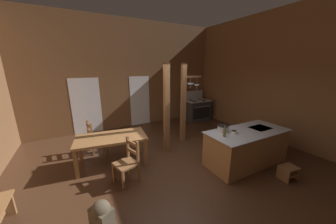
{
  "coord_description": "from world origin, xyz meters",
  "views": [
    {
      "loc": [
        -2.03,
        -3.35,
        2.46
      ],
      "look_at": [
        0.27,
        0.87,
        1.18
      ],
      "focal_mm": 18.5,
      "sensor_mm": 36.0,
      "label": 1
    }
  ],
  "objects_px": {
    "stove_range": "(197,110)",
    "stockpot_on_counter": "(223,129)",
    "ladderback_chair_near_window": "(96,137)",
    "dining_table": "(111,140)",
    "mixing_bowl_on_counter": "(234,132)",
    "bottle_tall_on_counter": "(224,132)",
    "ladderback_chair_by_post": "(128,162)",
    "backpack": "(102,218)",
    "kitchen_island": "(246,147)",
    "step_stool": "(288,172)"
  },
  "relations": [
    {
      "from": "stove_range",
      "to": "stockpot_on_counter",
      "type": "xyz_separation_m",
      "value": [
        -1.85,
        -3.4,
        0.49
      ]
    },
    {
      "from": "stockpot_on_counter",
      "to": "ladderback_chair_near_window",
      "type": "bearing_deg",
      "value": 140.29
    },
    {
      "from": "dining_table",
      "to": "mixing_bowl_on_counter",
      "type": "height_order",
      "value": "mixing_bowl_on_counter"
    },
    {
      "from": "bottle_tall_on_counter",
      "to": "ladderback_chair_near_window",
      "type": "bearing_deg",
      "value": 135.35
    },
    {
      "from": "mixing_bowl_on_counter",
      "to": "ladderback_chair_by_post",
      "type": "bearing_deg",
      "value": 164.63
    },
    {
      "from": "backpack",
      "to": "bottle_tall_on_counter",
      "type": "height_order",
      "value": "bottle_tall_on_counter"
    },
    {
      "from": "mixing_bowl_on_counter",
      "to": "backpack",
      "type": "bearing_deg",
      "value": -172.37
    },
    {
      "from": "dining_table",
      "to": "stockpot_on_counter",
      "type": "height_order",
      "value": "stockpot_on_counter"
    },
    {
      "from": "stove_range",
      "to": "bottle_tall_on_counter",
      "type": "relative_size",
      "value": 5.07
    },
    {
      "from": "ladderback_chair_near_window",
      "to": "ladderback_chair_by_post",
      "type": "height_order",
      "value": "same"
    },
    {
      "from": "kitchen_island",
      "to": "stove_range",
      "type": "relative_size",
      "value": 1.65
    },
    {
      "from": "ladderback_chair_near_window",
      "to": "stockpot_on_counter",
      "type": "height_order",
      "value": "stockpot_on_counter"
    },
    {
      "from": "stockpot_on_counter",
      "to": "bottle_tall_on_counter",
      "type": "distance_m",
      "value": 0.31
    },
    {
      "from": "dining_table",
      "to": "stockpot_on_counter",
      "type": "bearing_deg",
      "value": -29.5
    },
    {
      "from": "ladderback_chair_by_post",
      "to": "step_stool",
      "type": "bearing_deg",
      "value": -27.66
    },
    {
      "from": "backpack",
      "to": "kitchen_island",
      "type": "bearing_deg",
      "value": 5.73
    },
    {
      "from": "dining_table",
      "to": "bottle_tall_on_counter",
      "type": "bearing_deg",
      "value": -35.78
    },
    {
      "from": "mixing_bowl_on_counter",
      "to": "kitchen_island",
      "type": "bearing_deg",
      "value": -8.05
    },
    {
      "from": "kitchen_island",
      "to": "mixing_bowl_on_counter",
      "type": "distance_m",
      "value": 0.65
    },
    {
      "from": "mixing_bowl_on_counter",
      "to": "bottle_tall_on_counter",
      "type": "height_order",
      "value": "bottle_tall_on_counter"
    },
    {
      "from": "kitchen_island",
      "to": "step_stool",
      "type": "height_order",
      "value": "kitchen_island"
    },
    {
      "from": "kitchen_island",
      "to": "ladderback_chair_near_window",
      "type": "height_order",
      "value": "ladderback_chair_near_window"
    },
    {
      "from": "step_stool",
      "to": "mixing_bowl_on_counter",
      "type": "height_order",
      "value": "mixing_bowl_on_counter"
    },
    {
      "from": "dining_table",
      "to": "ladderback_chair_by_post",
      "type": "height_order",
      "value": "ladderback_chair_by_post"
    },
    {
      "from": "step_stool",
      "to": "backpack",
      "type": "bearing_deg",
      "value": 171.75
    },
    {
      "from": "stove_range",
      "to": "dining_table",
      "type": "height_order",
      "value": "stove_range"
    },
    {
      "from": "kitchen_island",
      "to": "stove_range",
      "type": "xyz_separation_m",
      "value": [
        1.24,
        3.66,
        0.04
      ]
    },
    {
      "from": "ladderback_chair_near_window",
      "to": "ladderback_chair_by_post",
      "type": "xyz_separation_m",
      "value": [
        0.45,
        -1.79,
        0.0
      ]
    },
    {
      "from": "ladderback_chair_near_window",
      "to": "kitchen_island",
      "type": "bearing_deg",
      "value": -37.15
    },
    {
      "from": "kitchen_island",
      "to": "step_stool",
      "type": "relative_size",
      "value": 5.54
    },
    {
      "from": "step_stool",
      "to": "mixing_bowl_on_counter",
      "type": "relative_size",
      "value": 2.44
    },
    {
      "from": "bottle_tall_on_counter",
      "to": "kitchen_island",
      "type": "bearing_deg",
      "value": -1.87
    },
    {
      "from": "stove_range",
      "to": "mixing_bowl_on_counter",
      "type": "xyz_separation_m",
      "value": [
        -1.68,
        -3.6,
        0.44
      ]
    },
    {
      "from": "step_stool",
      "to": "ladderback_chair_near_window",
      "type": "xyz_separation_m",
      "value": [
        -3.6,
        3.44,
        0.27
      ]
    },
    {
      "from": "mixing_bowl_on_counter",
      "to": "stockpot_on_counter",
      "type": "bearing_deg",
      "value": 130.0
    },
    {
      "from": "ladderback_chair_near_window",
      "to": "ladderback_chair_by_post",
      "type": "distance_m",
      "value": 1.84
    },
    {
      "from": "mixing_bowl_on_counter",
      "to": "dining_table",
      "type": "bearing_deg",
      "value": 148.79
    },
    {
      "from": "ladderback_chair_near_window",
      "to": "ladderback_chair_by_post",
      "type": "relative_size",
      "value": 1.0
    },
    {
      "from": "stove_range",
      "to": "bottle_tall_on_counter",
      "type": "bearing_deg",
      "value": -119.35
    },
    {
      "from": "step_stool",
      "to": "ladderback_chair_near_window",
      "type": "distance_m",
      "value": 4.99
    },
    {
      "from": "stockpot_on_counter",
      "to": "backpack",
      "type": "bearing_deg",
      "value": -168.23
    },
    {
      "from": "dining_table",
      "to": "ladderback_chair_by_post",
      "type": "xyz_separation_m",
      "value": [
        0.15,
        -0.9,
        -0.2
      ]
    },
    {
      "from": "kitchen_island",
      "to": "stockpot_on_counter",
      "type": "xyz_separation_m",
      "value": [
        -0.61,
        0.26,
        0.52
      ]
    },
    {
      "from": "kitchen_island",
      "to": "stockpot_on_counter",
      "type": "bearing_deg",
      "value": 156.69
    },
    {
      "from": "stove_range",
      "to": "bottle_tall_on_counter",
      "type": "height_order",
      "value": "stove_range"
    },
    {
      "from": "stove_range",
      "to": "ladderback_chair_by_post",
      "type": "height_order",
      "value": "stove_range"
    },
    {
      "from": "step_stool",
      "to": "ladderback_chair_by_post",
      "type": "relative_size",
      "value": 0.41
    },
    {
      "from": "step_stool",
      "to": "dining_table",
      "type": "relative_size",
      "value": 0.22
    },
    {
      "from": "stove_range",
      "to": "bottle_tall_on_counter",
      "type": "distance_m",
      "value": 4.2
    },
    {
      "from": "stockpot_on_counter",
      "to": "stove_range",
      "type": "bearing_deg",
      "value": 61.47
    }
  ]
}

